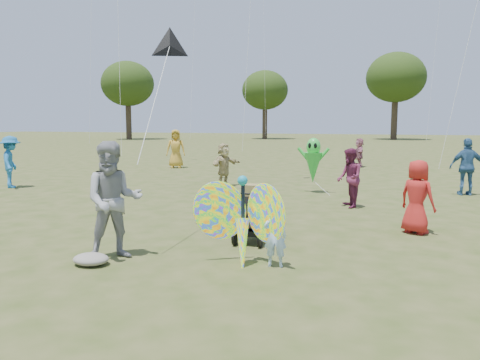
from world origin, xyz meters
name	(u,v)px	position (x,y,z in m)	size (l,w,h in m)	color
ground	(222,256)	(0.00, 0.00, 0.00)	(160.00, 160.00, 0.00)	#51592B
child_girl	(275,236)	(0.98, -0.27, 0.48)	(0.35, 0.23, 0.97)	#B1D6FB
adult_man	(114,200)	(-1.63, -0.68, 0.96)	(0.94, 0.73, 1.93)	gray
grey_bag	(91,259)	(-1.78, -1.12, 0.09)	(0.58, 0.47, 0.18)	gray
crowd_a	(417,197)	(3.11, 2.77, 0.74)	(0.73, 0.47, 1.49)	#B4201C
crowd_c	(467,167)	(4.72, 8.52, 0.87)	(1.02, 0.43, 1.74)	#315B87
crowd_d	(224,165)	(-2.99, 7.97, 0.75)	(1.40, 0.45, 1.51)	tan
crowd_e	(349,178)	(1.53, 5.27, 0.78)	(0.76, 0.59, 1.56)	#662240
crowd_g	(176,149)	(-7.57, 13.41, 0.93)	(0.91, 0.59, 1.87)	gold
crowd_i	(11,162)	(-9.72, 5.34, 0.88)	(1.14, 0.66, 1.76)	#1D66A2
crowd_j	(359,152)	(0.86, 16.86, 0.72)	(1.33, 0.42, 1.43)	#9F5B70
jogging_stroller	(254,209)	(0.21, 1.12, 0.61)	(0.55, 1.07, 1.09)	black
butterfly_kite	(243,222)	(0.46, -0.31, 0.68)	(1.74, 0.75, 1.61)	red
delta_kite_rig	(169,47)	(-1.68, 1.49, 3.72)	(0.91, 2.41, 2.59)	black
alien_kite	(313,162)	(0.19, 7.50, 0.97)	(1.12, 0.69, 1.74)	green
tree_line	(412,76)	(3.67, 44.99, 6.86)	(91.78, 33.60, 10.79)	#3A2D21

